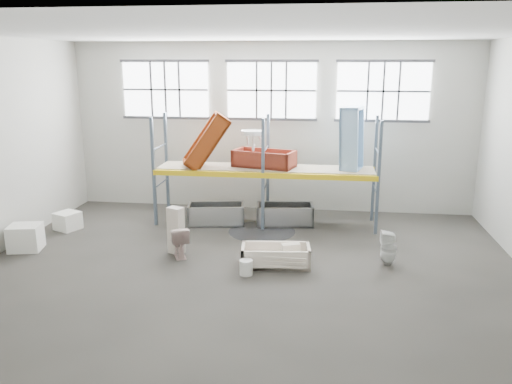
% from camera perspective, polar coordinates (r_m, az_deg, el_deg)
% --- Properties ---
extents(floor, '(12.00, 10.00, 0.10)m').
position_cam_1_polar(floor, '(11.41, -1.00, -8.94)').
color(floor, '#45413B').
rests_on(floor, ground).
extents(ceiling, '(12.00, 10.00, 0.10)m').
position_cam_1_polar(ceiling, '(10.49, -1.13, 17.56)').
color(ceiling, silver).
rests_on(ceiling, ground).
extents(wall_back, '(12.00, 0.10, 5.00)m').
position_cam_1_polar(wall_back, '(15.61, 1.72, 7.14)').
color(wall_back, '#B0B0A4').
rests_on(wall_back, ground).
extents(wall_front, '(12.00, 0.10, 5.00)m').
position_cam_1_polar(wall_front, '(5.88, -8.45, -5.35)').
color(wall_front, '#B8B7AA').
rests_on(wall_front, ground).
extents(window_left, '(2.60, 0.04, 1.60)m').
position_cam_1_polar(window_left, '(16.05, -9.95, 11.07)').
color(window_left, white).
rests_on(window_left, wall_back).
extents(window_mid, '(2.60, 0.04, 1.60)m').
position_cam_1_polar(window_mid, '(15.40, 1.71, 11.15)').
color(window_mid, white).
rests_on(window_mid, wall_back).
extents(window_right, '(2.60, 0.04, 1.60)m').
position_cam_1_polar(window_right, '(15.41, 13.85, 10.75)').
color(window_right, white).
rests_on(window_right, wall_back).
extents(rack_upright_la, '(0.08, 0.08, 3.00)m').
position_cam_1_polar(rack_upright_la, '(14.34, -11.23, 2.16)').
color(rack_upright_la, slate).
rests_on(rack_upright_la, floor).
extents(rack_upright_lb, '(0.08, 0.08, 3.00)m').
position_cam_1_polar(rack_upright_lb, '(15.45, -9.82, 3.10)').
color(rack_upright_lb, slate).
rests_on(rack_upright_lb, floor).
extents(rack_upright_ma, '(0.08, 0.08, 3.00)m').
position_cam_1_polar(rack_upright_ma, '(13.68, 0.77, 1.85)').
color(rack_upright_ma, slate).
rests_on(rack_upright_ma, floor).
extents(rack_upright_mb, '(0.08, 0.08, 3.00)m').
position_cam_1_polar(rack_upright_mb, '(14.84, 1.32, 2.85)').
color(rack_upright_mb, slate).
rests_on(rack_upright_mb, floor).
extents(rack_upright_ra, '(0.08, 0.08, 3.00)m').
position_cam_1_polar(rack_upright_ra, '(13.66, 13.37, 1.44)').
color(rack_upright_ra, slate).
rests_on(rack_upright_ra, floor).
extents(rack_upright_rb, '(0.08, 0.08, 3.00)m').
position_cam_1_polar(rack_upright_rb, '(14.83, 12.93, 2.47)').
color(rack_upright_rb, slate).
rests_on(rack_upright_rb, floor).
extents(rack_beam_front, '(6.00, 0.10, 0.14)m').
position_cam_1_polar(rack_beam_front, '(13.68, 0.77, 1.85)').
color(rack_beam_front, yellow).
rests_on(rack_beam_front, floor).
extents(rack_beam_back, '(6.00, 0.10, 0.14)m').
position_cam_1_polar(rack_beam_back, '(14.84, 1.32, 2.85)').
color(rack_beam_back, yellow).
rests_on(rack_beam_back, floor).
extents(shelf_deck, '(5.90, 1.10, 0.03)m').
position_cam_1_polar(shelf_deck, '(14.24, 1.06, 2.68)').
color(shelf_deck, gray).
rests_on(shelf_deck, floor).
extents(wet_patch, '(1.80, 1.80, 0.00)m').
position_cam_1_polar(wet_patch, '(13.89, 0.65, -4.37)').
color(wet_patch, black).
rests_on(wet_patch, floor).
extents(bathtub_beige, '(1.59, 0.87, 0.45)m').
position_cam_1_polar(bathtub_beige, '(11.62, 2.19, -7.04)').
color(bathtub_beige, white).
rests_on(bathtub_beige, floor).
extents(cistern_spare, '(0.45, 0.34, 0.39)m').
position_cam_1_polar(cistern_spare, '(11.71, 3.83, -6.61)').
color(cistern_spare, white).
rests_on(cistern_spare, bathtub_beige).
extents(sink_in_tub, '(0.49, 0.49, 0.16)m').
position_cam_1_polar(sink_in_tub, '(11.71, 1.01, -7.20)').
color(sink_in_tub, '#F0DBC7').
rests_on(sink_in_tub, bathtub_beige).
extents(toilet_beige, '(0.68, 0.83, 0.74)m').
position_cam_1_polar(toilet_beige, '(12.22, -8.51, -5.37)').
color(toilet_beige, beige).
rests_on(toilet_beige, floor).
extents(cistern_tall, '(0.43, 0.36, 1.12)m').
position_cam_1_polar(cistern_tall, '(12.36, -8.82, -4.21)').
color(cistern_tall, beige).
rests_on(cistern_tall, floor).
extents(toilet_white, '(0.38, 0.37, 0.79)m').
position_cam_1_polar(toilet_white, '(11.97, 14.42, -6.00)').
color(toilet_white, white).
rests_on(toilet_white, floor).
extents(steel_tub_left, '(1.65, 0.97, 0.57)m').
position_cam_1_polar(steel_tub_left, '(14.49, -4.42, -2.44)').
color(steel_tub_left, '#AEB2B6').
rests_on(steel_tub_left, floor).
extents(steel_tub_right, '(1.63, 0.89, 0.57)m').
position_cam_1_polar(steel_tub_right, '(14.42, 3.20, -2.49)').
color(steel_tub_right, '#94979A').
rests_on(steel_tub_right, floor).
extents(rust_tub_flat, '(1.82, 1.22, 0.47)m').
position_cam_1_polar(rust_tub_flat, '(14.28, 0.90, 3.69)').
color(rust_tub_flat, maroon).
rests_on(rust_tub_flat, shelf_deck).
extents(rust_tub_tilted, '(1.51, 1.13, 1.63)m').
position_cam_1_polar(rust_tub_tilted, '(14.30, -5.48, 5.58)').
color(rust_tub_tilted, '#972C09').
rests_on(rust_tub_tilted, shelf_deck).
extents(sink_on_shelf, '(0.65, 0.50, 0.58)m').
position_cam_1_polar(sink_on_shelf, '(14.08, -0.32, 4.68)').
color(sink_on_shelf, white).
rests_on(sink_on_shelf, rust_tub_flat).
extents(blue_tub_upright, '(0.75, 0.93, 1.76)m').
position_cam_1_polar(blue_tub_upright, '(14.15, 10.52, 5.72)').
color(blue_tub_upright, '#8BB4DA').
rests_on(blue_tub_upright, shelf_deck).
extents(bucket, '(0.35, 0.35, 0.33)m').
position_cam_1_polar(bucket, '(11.15, -1.10, -8.31)').
color(bucket, silver).
rests_on(bucket, floor).
extents(carton_near, '(0.84, 0.76, 0.62)m').
position_cam_1_polar(carton_near, '(13.68, -24.09, -4.60)').
color(carton_near, white).
rests_on(carton_near, floor).
extents(carton_far, '(0.75, 0.75, 0.47)m').
position_cam_1_polar(carton_far, '(14.91, -20.07, -3.00)').
color(carton_far, white).
rests_on(carton_far, floor).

